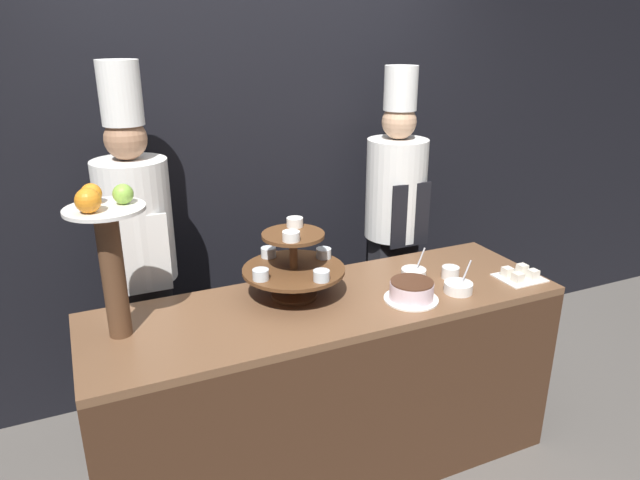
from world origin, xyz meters
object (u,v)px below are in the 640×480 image
(cup_white, at_px, (450,272))
(serving_bowl_near, at_px, (458,287))
(tiered_stand, at_px, (294,263))
(chef_center_left, at_px, (395,213))
(cake_square_tray, at_px, (520,275))
(serving_bowl_far, at_px, (414,273))
(chef_left, at_px, (138,247))
(cake_round, at_px, (412,291))
(fruit_pedestal, at_px, (108,246))

(cup_white, height_order, serving_bowl_near, serving_bowl_near)
(tiered_stand, relative_size, chef_center_left, 0.25)
(cake_square_tray, relative_size, serving_bowl_far, 1.41)
(chef_left, xyz_separation_m, chef_center_left, (1.43, 0.00, -0.02))
(tiered_stand, distance_m, chef_center_left, 0.99)
(cake_square_tray, relative_size, chef_center_left, 0.11)
(tiered_stand, height_order, chef_left, chef_left)
(cake_round, relative_size, serving_bowl_far, 1.65)
(cake_round, distance_m, cake_square_tray, 0.60)
(cake_square_tray, relative_size, chef_left, 0.11)
(serving_bowl_far, relative_size, chef_center_left, 0.08)
(cake_round, height_order, serving_bowl_near, serving_bowl_near)
(cake_square_tray, bearing_deg, serving_bowl_near, -179.38)
(serving_bowl_far, bearing_deg, chef_left, 154.54)
(tiered_stand, bearing_deg, serving_bowl_near, -20.88)
(fruit_pedestal, bearing_deg, chef_center_left, 19.47)
(cup_white, xyz_separation_m, serving_bowl_far, (-0.16, 0.07, -0.00))
(tiered_stand, xyz_separation_m, serving_bowl_near, (0.70, -0.27, -0.14))
(tiered_stand, height_order, serving_bowl_near, tiered_stand)
(cake_square_tray, height_order, serving_bowl_far, serving_bowl_far)
(cake_square_tray, distance_m, chef_center_left, 0.83)
(cake_round, relative_size, serving_bowl_near, 1.62)
(tiered_stand, height_order, cake_round, tiered_stand)
(cup_white, xyz_separation_m, chef_left, (-1.35, 0.64, 0.12))
(cake_round, xyz_separation_m, cup_white, (0.30, 0.13, -0.01))
(cake_round, distance_m, serving_bowl_far, 0.25)
(tiered_stand, distance_m, fruit_pedestal, 0.78)
(fruit_pedestal, bearing_deg, cake_square_tray, -7.10)
(fruit_pedestal, height_order, serving_bowl_far, fruit_pedestal)
(tiered_stand, bearing_deg, chef_left, 138.42)
(cup_white, height_order, serving_bowl_far, serving_bowl_far)
(serving_bowl_far, distance_m, chef_left, 1.33)
(serving_bowl_far, bearing_deg, tiered_stand, 175.82)
(fruit_pedestal, relative_size, cake_square_tray, 2.96)
(cup_white, bearing_deg, cake_round, -157.17)
(serving_bowl_far, bearing_deg, serving_bowl_near, -66.83)
(serving_bowl_near, xyz_separation_m, chef_center_left, (0.14, 0.79, 0.11))
(fruit_pedestal, bearing_deg, tiered_stand, 2.80)
(serving_bowl_near, height_order, serving_bowl_far, serving_bowl_near)
(serving_bowl_near, distance_m, chef_left, 1.52)
(cake_round, bearing_deg, chef_center_left, 63.83)
(cake_round, bearing_deg, tiered_stand, 151.87)
(cup_white, relative_size, chef_center_left, 0.05)
(cake_round, bearing_deg, chef_left, 143.76)
(fruit_pedestal, distance_m, chef_center_left, 1.70)
(cake_round, bearing_deg, cup_white, 22.83)
(cake_round, xyz_separation_m, serving_bowl_far, (0.14, 0.20, -0.02))
(fruit_pedestal, distance_m, cake_square_tray, 1.86)
(serving_bowl_near, bearing_deg, chef_center_left, 79.97)
(cake_square_tray, bearing_deg, fruit_pedestal, 172.90)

